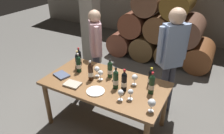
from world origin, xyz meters
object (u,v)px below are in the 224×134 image
(taster_seated_left, at_px, (96,46))
(wine_glass_5, at_px, (97,69))
(sommelier_presenting, at_px, (172,54))
(wine_bottle_4, at_px, (116,79))
(wine_bottle_0, at_px, (79,58))
(wine_glass_0, at_px, (115,73))
(wine_bottle_1, at_px, (152,84))
(wine_bottle_3, at_px, (79,64))
(wine_glass_2, at_px, (152,103))
(wine_glass_4, at_px, (135,78))
(wine_bottle_7, at_px, (78,61))
(tasting_notebook, at_px, (73,84))
(serving_plate, at_px, (95,91))
(wine_bottle_6, at_px, (91,72))
(wine_bottle_2, at_px, (151,78))
(wine_glass_1, at_px, (131,92))
(leather_ledger, at_px, (62,75))
(wine_bottle_5, at_px, (124,81))
(wine_bottle_8, at_px, (110,69))
(wine_glass_6, at_px, (101,73))
(wine_glass_3, at_px, (121,93))
(dining_table, at_px, (105,88))

(taster_seated_left, bearing_deg, wine_glass_5, -56.04)
(sommelier_presenting, bearing_deg, wine_bottle_4, -122.25)
(wine_bottle_0, height_order, wine_glass_0, wine_bottle_0)
(wine_bottle_1, xyz_separation_m, wine_bottle_3, (-1.13, 0.00, -0.00))
(wine_glass_2, distance_m, wine_glass_4, 0.56)
(wine_bottle_7, distance_m, tasting_notebook, 0.48)
(wine_bottle_0, height_order, wine_bottle_3, wine_bottle_3)
(wine_bottle_3, distance_m, sommelier_presenting, 1.38)
(serving_plate, bearing_deg, wine_bottle_4, 45.72)
(wine_bottle_6, bearing_deg, wine_glass_4, 17.43)
(wine_glass_5, bearing_deg, wine_bottle_2, 9.85)
(wine_glass_2, bearing_deg, wine_glass_1, 163.42)
(tasting_notebook, relative_size, serving_plate, 0.92)
(leather_ledger, distance_m, sommelier_presenting, 1.64)
(sommelier_presenting, bearing_deg, wine_bottle_3, -150.33)
(wine_bottle_7, bearing_deg, wine_bottle_1, -3.57)
(wine_glass_2, bearing_deg, tasting_notebook, -179.57)
(wine_bottle_3, bearing_deg, wine_bottle_7, 133.94)
(wine_bottle_5, bearing_deg, taster_seated_left, 140.43)
(wine_bottle_8, bearing_deg, wine_glass_4, -2.22)
(wine_bottle_3, relative_size, wine_bottle_7, 1.01)
(wine_bottle_7, xyz_separation_m, wine_glass_1, (1.03, -0.32, -0.03))
(wine_bottle_5, distance_m, wine_glass_2, 0.50)
(wine_bottle_8, bearing_deg, wine_bottle_7, -178.00)
(wine_bottle_1, distance_m, wine_bottle_6, 0.85)
(wine_bottle_1, xyz_separation_m, wine_bottle_4, (-0.45, -0.12, 0.00))
(wine_glass_2, distance_m, wine_glass_6, 0.90)
(wine_glass_5, height_order, leather_ledger, wine_glass_5)
(wine_bottle_1, height_order, taster_seated_left, taster_seated_left)
(wine_bottle_6, xyz_separation_m, wine_glass_0, (0.30, 0.18, -0.03))
(wine_glass_2, bearing_deg, wine_bottle_2, 110.47)
(wine_glass_0, relative_size, tasting_notebook, 0.66)
(wine_bottle_3, height_order, wine_glass_3, wine_bottle_3)
(wine_bottle_6, height_order, serving_plate, wine_bottle_6)
(tasting_notebook, height_order, sommelier_presenting, sommelier_presenting)
(wine_glass_1, height_order, sommelier_presenting, sommelier_presenting)
(wine_glass_1, bearing_deg, wine_glass_5, 157.39)
(wine_glass_6, bearing_deg, wine_glass_3, -31.80)
(wine_bottle_7, distance_m, wine_glass_4, 0.94)
(wine_bottle_6, relative_size, sommelier_presenting, 0.18)
(serving_plate, xyz_separation_m, sommelier_presenting, (0.70, 0.99, 0.28))
(wine_bottle_2, distance_m, wine_glass_4, 0.21)
(dining_table, height_order, wine_glass_3, wine_glass_3)
(wine_glass_6, relative_size, sommelier_presenting, 0.09)
(wine_glass_1, relative_size, wine_glass_4, 0.93)
(wine_glass_3, bearing_deg, serving_plate, -179.60)
(dining_table, relative_size, wine_bottle_2, 6.22)
(wine_glass_0, distance_m, wine_glass_1, 0.49)
(wine_bottle_7, bearing_deg, wine_bottle_4, -14.27)
(wine_bottle_3, bearing_deg, tasting_notebook, -67.39)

